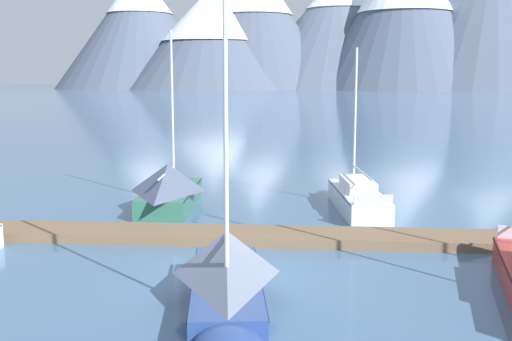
% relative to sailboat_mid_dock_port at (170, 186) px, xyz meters
% --- Properties ---
extents(ground_plane, '(700.00, 700.00, 0.00)m').
position_rel_sailboat_mid_dock_port_xyz_m(ground_plane, '(3.72, -8.77, -0.87)').
color(ground_plane, '#426689').
extents(mountain_west_summit, '(69.87, 69.87, 48.41)m').
position_rel_sailboat_mid_dock_port_xyz_m(mountain_west_summit, '(-63.55, 231.55, 24.13)').
color(mountain_west_summit, '#4C566B').
rests_on(mountain_west_summit, ground).
extents(mountain_central_massif, '(69.98, 69.98, 39.08)m').
position_rel_sailboat_mid_dock_port_xyz_m(mountain_central_massif, '(-32.10, 219.31, 19.94)').
color(mountain_central_massif, '#4C566B').
rests_on(mountain_central_massif, ground).
extents(mountain_shoulder_ridge, '(67.84, 67.84, 51.67)m').
position_rel_sailboat_mid_dock_port_xyz_m(mountain_shoulder_ridge, '(-15.82, 229.61, 26.14)').
color(mountain_shoulder_ridge, '#4C566B').
rests_on(mountain_shoulder_ridge, ground).
extents(mountain_east_summit, '(84.36, 84.36, 47.42)m').
position_rel_sailboat_mid_dock_port_xyz_m(mountain_east_summit, '(18.51, 239.04, 23.36)').
color(mountain_east_summit, slate).
rests_on(mountain_east_summit, ground).
extents(mountain_rear_spur, '(67.97, 67.97, 57.90)m').
position_rel_sailboat_mid_dock_port_xyz_m(mountain_rear_spur, '(42.05, 218.58, 29.84)').
color(mountain_rear_spur, '#4C566B').
rests_on(mountain_rear_spur, ground).
extents(mountain_north_horn, '(84.68, 84.68, 59.22)m').
position_rel_sailboat_mid_dock_port_xyz_m(mountain_north_horn, '(75.51, 222.65, 29.70)').
color(mountain_north_horn, slate).
rests_on(mountain_north_horn, ground).
extents(dock, '(28.56, 2.09, 0.30)m').
position_rel_sailboat_mid_dock_port_xyz_m(dock, '(3.72, -4.77, -0.73)').
color(dock, brown).
rests_on(dock, ground).
extents(sailboat_mid_dock_port, '(2.34, 6.42, 7.16)m').
position_rel_sailboat_mid_dock_port_xyz_m(sailboat_mid_dock_port, '(0.00, 0.00, 0.00)').
color(sailboat_mid_dock_port, '#336B56').
rests_on(sailboat_mid_dock_port, ground).
extents(sailboat_mid_dock_starboard, '(2.40, 6.46, 8.05)m').
position_rel_sailboat_mid_dock_port_xyz_m(sailboat_mid_dock_starboard, '(3.70, -10.79, -0.05)').
color(sailboat_mid_dock_starboard, navy).
rests_on(sailboat_mid_dock_starboard, ground).
extents(sailboat_far_berth, '(2.18, 6.81, 6.44)m').
position_rel_sailboat_mid_dock_port_xyz_m(sailboat_far_berth, '(7.51, 0.45, -0.35)').
color(sailboat_far_berth, silver).
rests_on(sailboat_far_berth, ground).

